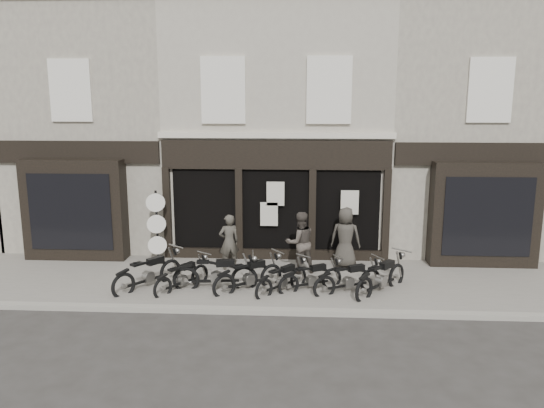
# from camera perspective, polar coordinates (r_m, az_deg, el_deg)

# --- Properties ---
(ground_plane) EXTENTS (90.00, 90.00, 0.00)m
(ground_plane) POSITION_cam_1_polar(r_m,az_deg,el_deg) (14.36, -0.20, -9.77)
(ground_plane) COLOR #2D2B28
(ground_plane) RESTS_ON ground
(pavement) EXTENTS (30.00, 4.20, 0.12)m
(pavement) POSITION_cam_1_polar(r_m,az_deg,el_deg) (15.18, 0.01, -8.34)
(pavement) COLOR slate
(pavement) RESTS_ON ground_plane
(kerb) EXTENTS (30.00, 0.25, 0.13)m
(kerb) POSITION_cam_1_polar(r_m,az_deg,el_deg) (13.18, -0.52, -11.46)
(kerb) COLOR gray
(kerb) RESTS_ON ground_plane
(central_building) EXTENTS (7.30, 6.22, 8.34)m
(central_building) POSITION_cam_1_polar(r_m,az_deg,el_deg) (19.37, 0.85, 8.11)
(central_building) COLOR #A9A491
(central_building) RESTS_ON ground
(neighbour_left) EXTENTS (5.60, 6.73, 8.34)m
(neighbour_left) POSITION_cam_1_polar(r_m,az_deg,el_deg) (20.58, -17.28, 7.68)
(neighbour_left) COLOR #A09A87
(neighbour_left) RESTS_ON ground
(neighbour_right) EXTENTS (5.60, 6.73, 8.34)m
(neighbour_right) POSITION_cam_1_polar(r_m,az_deg,el_deg) (20.09, 19.42, 7.47)
(neighbour_right) COLOR #A09A87
(neighbour_right) RESTS_ON ground
(motorcycle_0) EXTENTS (1.60, 1.91, 1.08)m
(motorcycle_0) POSITION_cam_1_polar(r_m,az_deg,el_deg) (14.91, -13.13, -7.52)
(motorcycle_0) COLOR black
(motorcycle_0) RESTS_ON ground
(motorcycle_1) EXTENTS (1.32, 1.69, 0.93)m
(motorcycle_1) POSITION_cam_1_polar(r_m,az_deg,el_deg) (14.63, -9.60, -7.98)
(motorcycle_1) COLOR black
(motorcycle_1) RESTS_ON ground
(motorcycle_2) EXTENTS (2.30, 0.63, 1.10)m
(motorcycle_2) POSITION_cam_1_polar(r_m,az_deg,el_deg) (14.50, -6.01, -7.78)
(motorcycle_2) COLOR black
(motorcycle_2) RESTS_ON ground
(motorcycle_3) EXTENTS (1.85, 1.53, 1.04)m
(motorcycle_3) POSITION_cam_1_polar(r_m,az_deg,el_deg) (14.38, -2.48, -8.00)
(motorcycle_3) COLOR black
(motorcycle_3) RESTS_ON ground
(motorcycle_4) EXTENTS (1.46, 1.58, 0.93)m
(motorcycle_4) POSITION_cam_1_polar(r_m,az_deg,el_deg) (14.27, 1.11, -8.33)
(motorcycle_4) COLOR black
(motorcycle_4) RESTS_ON ground
(motorcycle_5) EXTENTS (1.77, 1.13, 0.92)m
(motorcycle_5) POSITION_cam_1_polar(r_m,az_deg,el_deg) (14.42, 4.25, -8.15)
(motorcycle_5) COLOR black
(motorcycle_5) RESTS_ON ground
(motorcycle_6) EXTENTS (1.91, 1.17, 0.99)m
(motorcycle_6) POSITION_cam_1_polar(r_m,az_deg,el_deg) (14.34, 8.25, -8.25)
(motorcycle_6) COLOR black
(motorcycle_6) RESTS_ON ground
(motorcycle_7) EXTENTS (1.68, 1.85, 1.08)m
(motorcycle_7) POSITION_cam_1_polar(r_m,az_deg,el_deg) (14.49, 11.69, -8.02)
(motorcycle_7) COLOR black
(motorcycle_7) RESTS_ON ground
(man_left) EXTENTS (0.72, 0.61, 1.68)m
(man_left) POSITION_cam_1_polar(r_m,az_deg,el_deg) (15.88, -4.65, -4.09)
(man_left) COLOR #3F3C34
(man_left) RESTS_ON pavement
(man_centre) EXTENTS (1.07, 0.95, 1.82)m
(man_centre) POSITION_cam_1_polar(r_m,az_deg,el_deg) (15.51, 3.04, -4.16)
(man_centre) COLOR #453E37
(man_centre) RESTS_ON pavement
(man_right) EXTENTS (1.00, 0.75, 1.84)m
(man_right) POSITION_cam_1_polar(r_m,az_deg,el_deg) (16.17, 7.90, -3.57)
(man_right) COLOR #36332D
(man_right) RESTS_ON pavement
(advert_sign_post) EXTENTS (0.57, 0.37, 2.39)m
(advert_sign_post) POSITION_cam_1_polar(r_m,az_deg,el_deg) (16.79, -12.27, -2.73)
(advert_sign_post) COLOR black
(advert_sign_post) RESTS_ON ground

